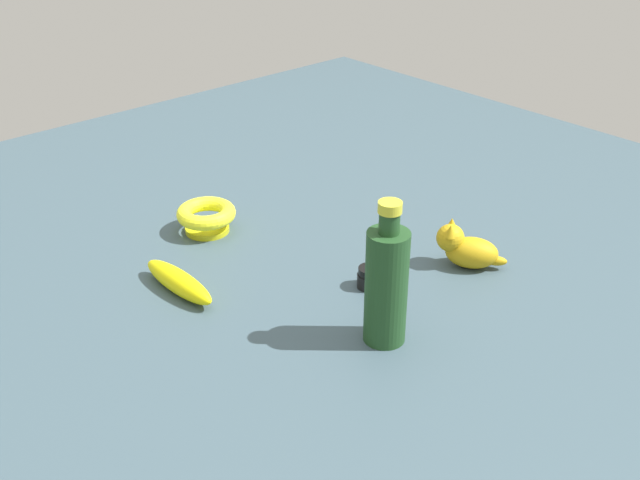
% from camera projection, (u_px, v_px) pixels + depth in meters
% --- Properties ---
extents(ground, '(2.00, 2.00, 0.00)m').
position_uv_depth(ground, '(320.00, 282.00, 1.32)').
color(ground, '#384C56').
extents(banana, '(0.04, 0.18, 0.04)m').
position_uv_depth(banana, '(179.00, 282.00, 1.28)').
color(banana, yellow).
rests_on(banana, ground).
extents(bottle_tall, '(0.06, 0.06, 0.23)m').
position_uv_depth(bottle_tall, '(386.00, 284.00, 1.13)').
color(bottle_tall, '#1E431F').
rests_on(bottle_tall, ground).
extents(cat_figurine, '(0.10, 0.11, 0.08)m').
position_uv_depth(cat_figurine, '(466.00, 248.00, 1.35)').
color(cat_figurine, '#BD9414').
rests_on(cat_figurine, ground).
extents(nail_polish_jar, '(0.04, 0.04, 0.04)m').
position_uv_depth(nail_polish_jar, '(369.00, 277.00, 1.29)').
color(nail_polish_jar, black).
rests_on(nail_polish_jar, ground).
extents(bowl, '(0.11, 0.11, 0.05)m').
position_uv_depth(bowl, '(206.00, 216.00, 1.46)').
color(bowl, gold).
rests_on(bowl, ground).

